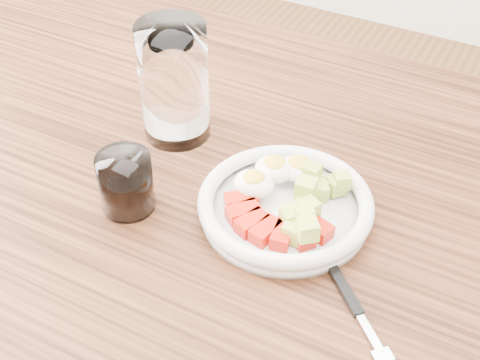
# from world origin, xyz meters

# --- Properties ---
(dining_table) EXTENTS (1.50, 0.90, 0.77)m
(dining_table) POSITION_xyz_m (0.00, 0.00, 0.67)
(dining_table) COLOR brown
(dining_table) RESTS_ON ground
(bowl) EXTENTS (0.22, 0.22, 0.05)m
(bowl) POSITION_xyz_m (0.05, 0.01, 0.79)
(bowl) COLOR white
(bowl) RESTS_ON dining_table
(fork) EXTENTS (0.14, 0.13, 0.01)m
(fork) POSITION_xyz_m (0.18, -0.09, 0.77)
(fork) COLOR black
(fork) RESTS_ON dining_table
(water_glass) EXTENTS (0.10, 0.10, 0.17)m
(water_glass) POSITION_xyz_m (-0.16, 0.09, 0.86)
(water_glass) COLOR white
(water_glass) RESTS_ON dining_table
(coffee_glass) EXTENTS (0.07, 0.07, 0.08)m
(coffee_glass) POSITION_xyz_m (-0.13, -0.07, 0.81)
(coffee_glass) COLOR white
(coffee_glass) RESTS_ON dining_table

